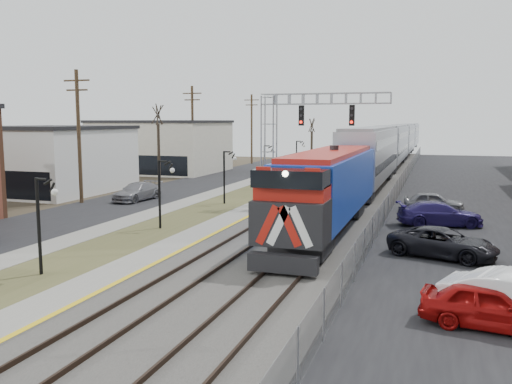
% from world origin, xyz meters
% --- Properties ---
extents(street_west, '(7.00, 120.00, 0.04)m').
position_xyz_m(street_west, '(-11.50, 35.00, 0.02)').
color(street_west, black).
rests_on(street_west, ground).
extents(sidewalk, '(2.00, 120.00, 0.08)m').
position_xyz_m(sidewalk, '(-7.00, 35.00, 0.04)').
color(sidewalk, gray).
rests_on(sidewalk, ground).
extents(grass_median, '(4.00, 120.00, 0.06)m').
position_xyz_m(grass_median, '(-4.00, 35.00, 0.03)').
color(grass_median, '#4A4B28').
rests_on(grass_median, ground).
extents(platform, '(2.00, 120.00, 0.24)m').
position_xyz_m(platform, '(-1.00, 35.00, 0.12)').
color(platform, gray).
rests_on(platform, ground).
extents(ballast_bed, '(8.00, 120.00, 0.20)m').
position_xyz_m(ballast_bed, '(4.00, 35.00, 0.10)').
color(ballast_bed, '#595651').
rests_on(ballast_bed, ground).
extents(parking_lot, '(16.00, 120.00, 0.04)m').
position_xyz_m(parking_lot, '(16.00, 35.00, 0.02)').
color(parking_lot, black).
rests_on(parking_lot, ground).
extents(platform_edge, '(0.24, 120.00, 0.01)m').
position_xyz_m(platform_edge, '(-0.12, 35.00, 0.24)').
color(platform_edge, gold).
rests_on(platform_edge, platform).
extents(track_near, '(1.58, 120.00, 0.15)m').
position_xyz_m(track_near, '(2.00, 35.00, 0.28)').
color(track_near, '#2D2119').
rests_on(track_near, ballast_bed).
extents(track_far, '(1.58, 120.00, 0.15)m').
position_xyz_m(track_far, '(5.50, 35.00, 0.28)').
color(track_far, '#2D2119').
rests_on(track_far, ballast_bed).
extents(train, '(3.00, 108.65, 5.33)m').
position_xyz_m(train, '(5.50, 66.29, 2.94)').
color(train, '#153AB2').
rests_on(train, ground).
extents(signal_gantry, '(9.00, 1.07, 8.15)m').
position_xyz_m(signal_gantry, '(1.22, 27.99, 5.59)').
color(signal_gantry, gray).
rests_on(signal_gantry, ground).
extents(lampposts, '(0.14, 62.14, 4.00)m').
position_xyz_m(lampposts, '(-4.00, 18.29, 2.00)').
color(lampposts, black).
rests_on(lampposts, ground).
extents(utility_poles, '(0.28, 80.28, 10.00)m').
position_xyz_m(utility_poles, '(-14.50, 25.00, 5.00)').
color(utility_poles, '#4C3823').
rests_on(utility_poles, ground).
extents(fence, '(0.04, 120.00, 1.60)m').
position_xyz_m(fence, '(8.20, 35.00, 0.80)').
color(fence, gray).
rests_on(fence, ground).
extents(buildings_west, '(14.00, 67.00, 7.00)m').
position_xyz_m(buildings_west, '(-21.00, 24.21, 3.01)').
color(buildings_west, beige).
rests_on(buildings_west, ground).
extents(bare_trees, '(12.30, 42.30, 5.95)m').
position_xyz_m(bare_trees, '(-12.66, 38.91, 2.70)').
color(bare_trees, '#382D23').
rests_on(bare_trees, ground).
extents(car_lot_a, '(4.31, 2.24, 1.40)m').
position_xyz_m(car_lot_a, '(12.78, 7.56, 0.70)').
color(car_lot_a, maroon).
rests_on(car_lot_a, ground).
extents(car_lot_c, '(5.28, 3.58, 1.34)m').
position_xyz_m(car_lot_c, '(11.47, 16.18, 0.67)').
color(car_lot_c, black).
rests_on(car_lot_c, ground).
extents(car_lot_d, '(5.27, 3.19, 1.43)m').
position_xyz_m(car_lot_d, '(11.36, 23.96, 0.71)').
color(car_lot_d, '#221856').
rests_on(car_lot_d, ground).
extents(car_lot_e, '(4.11, 1.85, 1.37)m').
position_xyz_m(car_lot_e, '(10.96, 29.06, 0.69)').
color(car_lot_e, slate).
rests_on(car_lot_e, ground).
extents(car_street_b, '(2.38, 4.96, 1.39)m').
position_xyz_m(car_street_b, '(-11.13, 27.44, 0.70)').
color(car_street_b, gray).
rests_on(car_street_b, ground).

